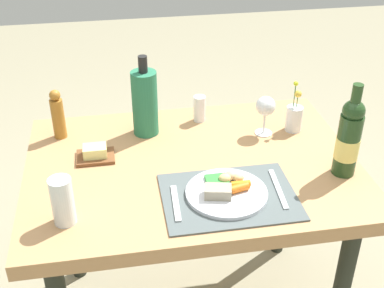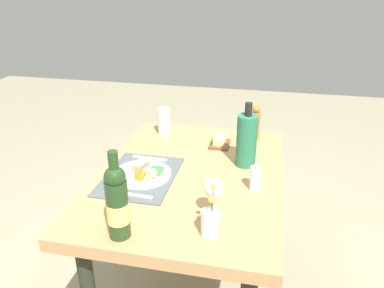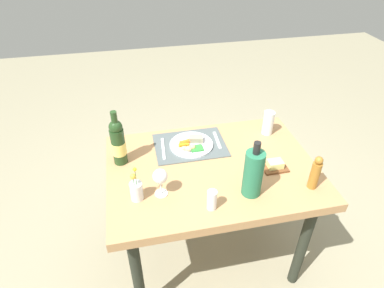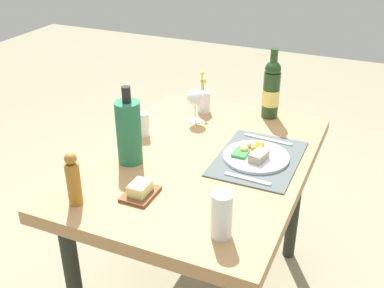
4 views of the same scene
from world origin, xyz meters
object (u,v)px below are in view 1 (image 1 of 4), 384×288
(dining_table, at_px, (192,184))
(dinner_plate, at_px, (226,190))
(fork, at_px, (176,203))
(knife, at_px, (278,189))
(salt_shaker, at_px, (200,109))
(cooler_bottle, at_px, (145,102))
(pepper_mill, at_px, (58,115))
(flower_vase, at_px, (294,117))
(wine_bottle, at_px, (349,138))
(butter_dish, at_px, (95,154))
(water_tumbler, at_px, (63,204))
(wine_glass, at_px, (265,107))

(dining_table, distance_m, dinner_plate, 0.24)
(fork, relative_size, knife, 0.84)
(salt_shaker, bearing_deg, cooler_bottle, -164.84)
(pepper_mill, height_order, flower_vase, flower_vase)
(dinner_plate, height_order, knife, dinner_plate)
(wine_bottle, relative_size, cooler_bottle, 1.05)
(salt_shaker, height_order, pepper_mill, pepper_mill)
(butter_dish, bearing_deg, water_tumbler, -105.32)
(dining_table, bearing_deg, wine_bottle, -16.44)
(cooler_bottle, xyz_separation_m, flower_vase, (0.55, -0.08, -0.07))
(dinner_plate, distance_m, fork, 0.16)
(wine_bottle, relative_size, wine_glass, 2.11)
(wine_bottle, bearing_deg, cooler_bottle, 148.69)
(flower_vase, bearing_deg, wine_bottle, -77.37)
(knife, height_order, pepper_mill, pepper_mill)
(dining_table, xyz_separation_m, pepper_mill, (-0.45, 0.26, 0.18))
(water_tumbler, bearing_deg, dinner_plate, 5.18)
(fork, bearing_deg, pepper_mill, 130.05)
(water_tumbler, bearing_deg, flower_vase, 25.74)
(dining_table, relative_size, fork, 6.53)
(dinner_plate, xyz_separation_m, cooler_bottle, (-0.21, 0.43, 0.11))
(knife, bearing_deg, salt_shaker, 112.24)
(salt_shaker, height_order, wine_glass, wine_glass)
(wine_bottle, distance_m, flower_vase, 0.32)
(knife, height_order, cooler_bottle, cooler_bottle)
(butter_dish, distance_m, cooler_bottle, 0.26)
(fork, relative_size, butter_dish, 1.33)
(dinner_plate, height_order, cooler_bottle, cooler_bottle)
(cooler_bottle, bearing_deg, wine_glass, -10.73)
(butter_dish, bearing_deg, salt_shaker, 27.06)
(flower_vase, bearing_deg, cooler_bottle, 172.21)
(dining_table, bearing_deg, fork, -112.00)
(dinner_plate, xyz_separation_m, water_tumbler, (-0.49, -0.04, 0.05))
(fork, height_order, water_tumbler, water_tumbler)
(wine_bottle, height_order, cooler_bottle, wine_bottle)
(salt_shaker, bearing_deg, pepper_mill, -176.31)
(fork, height_order, wine_bottle, wine_bottle)
(salt_shaker, xyz_separation_m, wine_bottle, (0.40, -0.43, 0.08))
(fork, relative_size, salt_shaker, 1.67)
(dinner_plate, height_order, wine_bottle, wine_bottle)
(pepper_mill, bearing_deg, dinner_plate, -41.01)
(fork, bearing_deg, knife, 5.95)
(wine_glass, bearing_deg, knife, -99.32)
(knife, relative_size, pepper_mill, 1.08)
(dining_table, distance_m, wine_glass, 0.39)
(cooler_bottle, bearing_deg, dining_table, -59.92)
(salt_shaker, bearing_deg, butter_dish, -152.94)
(dinner_plate, bearing_deg, salt_shaker, 89.25)
(dining_table, height_order, water_tumbler, water_tumbler)
(wine_bottle, bearing_deg, flower_vase, 102.63)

